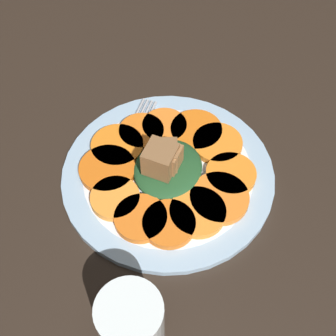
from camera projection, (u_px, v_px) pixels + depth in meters
The scene contains 17 objects.
table_slab at pixel (168, 180), 67.53cm from camera, with size 120.00×120.00×2.00cm, color black.
plate at pixel (168, 174), 66.30cm from camera, with size 30.02×30.02×1.05cm.
carrot_slice_0 at pixel (164, 126), 70.07cm from camera, with size 6.71×6.71×1.06cm, color orange.
carrot_slice_1 at pixel (141, 132), 69.45cm from camera, with size 6.72×6.72×1.06cm, color orange.
carrot_slice_2 at pixel (117, 146), 67.89cm from camera, with size 7.65×7.65×1.06cm, color orange.
carrot_slice_3 at pixel (107, 169), 65.49cm from camera, with size 7.98×7.98×1.06cm, color orange.
carrot_slice_4 at pixel (115, 198), 62.69cm from camera, with size 6.70×6.70×1.06cm, color orange.
carrot_slice_5 at pixel (139, 218), 60.96cm from camera, with size 6.99×6.99×1.06cm, color orange.
carrot_slice_6 at pixel (169, 224), 60.41cm from camera, with size 6.97×6.97×1.06cm, color orange.
carrot_slice_7 at pixel (198, 212), 61.43cm from camera, with size 7.50×7.50×1.06cm, color orange.
carrot_slice_8 at pixel (219, 198), 62.70cm from camera, with size 8.02×8.02×1.06cm, color orange.
carrot_slice_9 at pixel (231, 174), 64.96cm from camera, with size 7.05×7.05×1.06cm, color orange.
carrot_slice_10 at pixel (217, 144), 68.16cm from camera, with size 7.28×7.28×1.06cm, color orange.
carrot_slice_11 at pixel (196, 131), 69.59cm from camera, with size 7.70×7.70×1.06cm, color orange.
center_pile at pixel (166, 164), 64.01cm from camera, with size 10.43×9.38×5.85cm.
fork at pixel (130, 142), 68.73cm from camera, with size 18.63×3.78×0.40cm.
water_glass at pixel (131, 324), 49.80cm from camera, with size 7.11×7.11×9.48cm.
Camera 1 is at (34.39, 15.92, 56.93)cm, focal length 50.00 mm.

